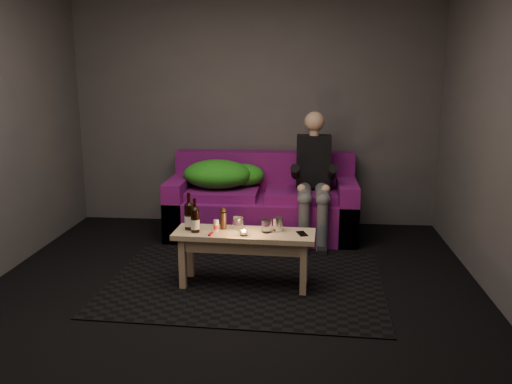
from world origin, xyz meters
TOP-DOWN VIEW (x-y plane):
  - floor at (0.00, 0.00)m, footprint 4.50×4.50m
  - room at (0.00, 0.47)m, footprint 4.50×4.50m
  - rug at (0.09, 0.42)m, footprint 2.31×1.73m
  - sofa at (0.12, 1.82)m, footprint 1.94×0.87m
  - green_blanket at (-0.31, 1.81)m, footprint 0.85×0.58m
  - person at (0.65, 1.66)m, footprint 0.35×0.81m
  - coffee_table at (0.09, 0.37)m, footprint 1.14×0.41m
  - beer_bottle_a at (-0.36, 0.40)m, footprint 0.08×0.08m
  - beer_bottle_b at (-0.30, 0.33)m, footprint 0.07×0.07m
  - salt_shaker at (-0.14, 0.38)m, footprint 0.05×0.05m
  - pepper_mill at (-0.09, 0.43)m, footprint 0.05×0.05m
  - tumbler_back at (0.03, 0.43)m, footprint 0.10×0.10m
  - tealight at (0.09, 0.27)m, footprint 0.06×0.06m
  - tumbler_front at (0.26, 0.37)m, footprint 0.09×0.09m
  - steel_cup at (0.35, 0.42)m, footprint 0.10×0.10m
  - smartphone at (0.54, 0.35)m, footprint 0.10×0.14m
  - red_lighter at (-0.17, 0.27)m, footprint 0.03×0.08m

SIDE VIEW (x-z plane):
  - floor at x=0.00m, z-range 0.00..0.00m
  - rug at x=0.09m, z-range 0.00..0.01m
  - sofa at x=0.12m, z-range -0.12..0.72m
  - coffee_table at x=0.09m, z-range 0.15..0.61m
  - smartphone at x=0.54m, z-range 0.46..0.47m
  - red_lighter at x=-0.17m, z-range 0.46..0.47m
  - tealight at x=0.09m, z-range 0.46..0.51m
  - salt_shaker at x=-0.14m, z-range 0.46..0.55m
  - tumbler_front at x=0.26m, z-range 0.46..0.56m
  - tumbler_back at x=0.03m, z-range 0.46..0.56m
  - steel_cup at x=0.35m, z-range 0.46..0.57m
  - pepper_mill at x=-0.09m, z-range 0.46..0.60m
  - beer_bottle_b at x=-0.30m, z-range 0.42..0.70m
  - beer_bottle_a at x=-0.36m, z-range 0.42..0.72m
  - green_blanket at x=-0.31m, z-range 0.48..0.78m
  - person at x=0.65m, z-range 0.02..1.32m
  - room at x=0.00m, z-range -0.61..3.89m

